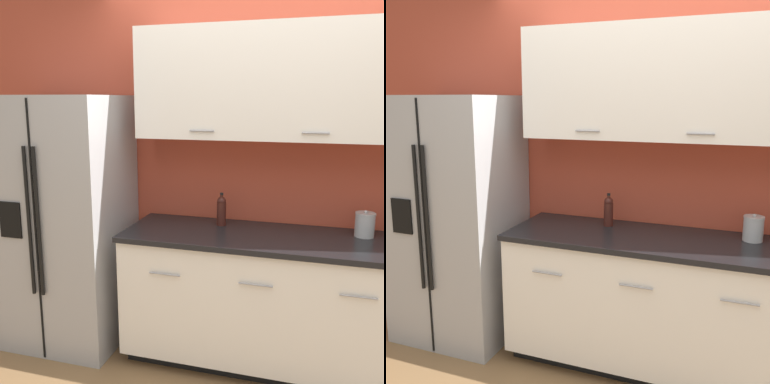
% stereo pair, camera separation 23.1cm
% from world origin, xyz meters
% --- Properties ---
extents(wall_back, '(10.00, 0.39, 2.60)m').
position_xyz_m(wall_back, '(0.07, 0.98, 1.46)').
color(wall_back, '#AD422D').
rests_on(wall_back, ground_plane).
extents(counter_unit, '(2.38, 0.64, 0.90)m').
position_xyz_m(counter_unit, '(0.25, 0.69, 0.46)').
color(counter_unit, black).
rests_on(counter_unit, ground_plane).
extents(refrigerator, '(0.83, 0.73, 1.78)m').
position_xyz_m(refrigerator, '(-1.45, 0.64, 0.89)').
color(refrigerator, '#9E9EA0').
rests_on(refrigerator, ground_plane).
extents(oil_bottle, '(0.06, 0.06, 0.23)m').
position_xyz_m(oil_bottle, '(-0.35, 0.82, 1.01)').
color(oil_bottle, '#3D1914').
rests_on(oil_bottle, counter_unit).
extents(steel_canister, '(0.12, 0.12, 0.17)m').
position_xyz_m(steel_canister, '(0.57, 0.83, 0.98)').
color(steel_canister, '#A3A3A5').
rests_on(steel_canister, counter_unit).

